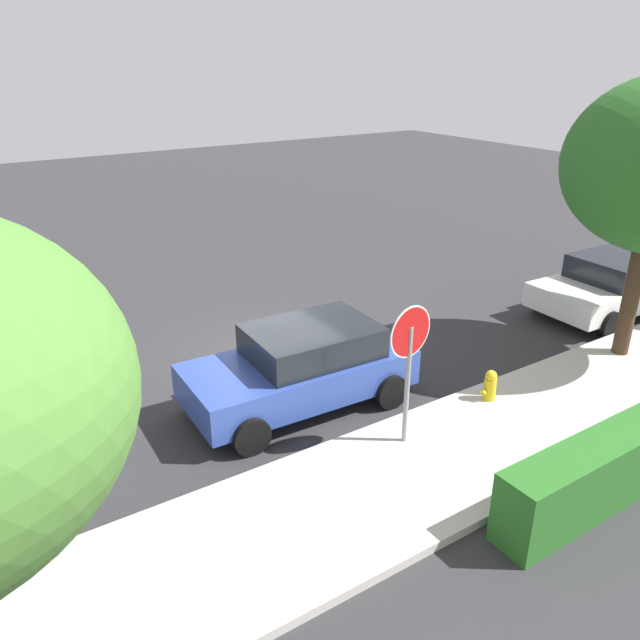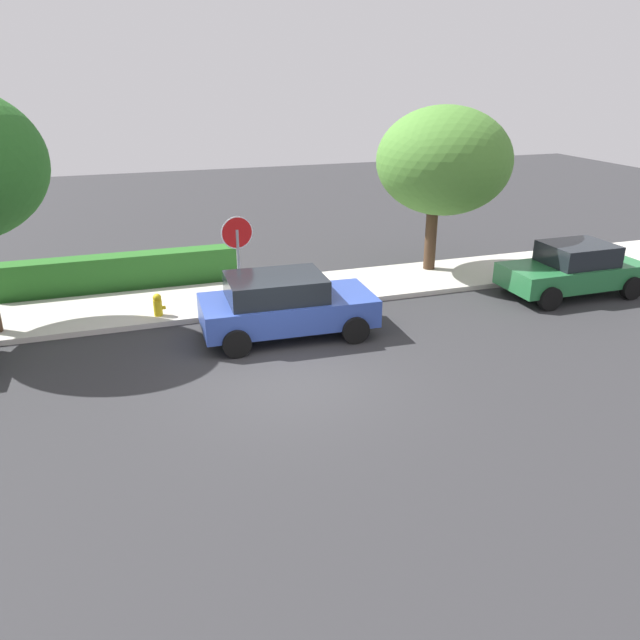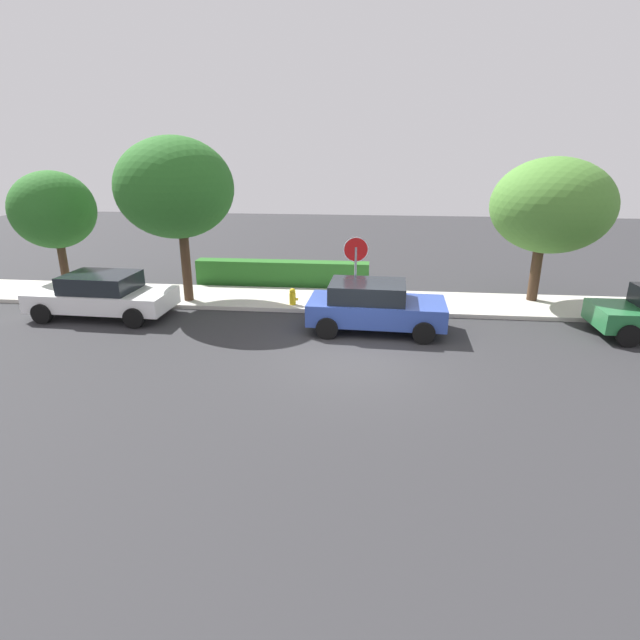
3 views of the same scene
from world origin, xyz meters
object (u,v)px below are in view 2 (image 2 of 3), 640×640
object	(u,v)px
street_tree_far	(444,161)
stop_sign	(238,246)
parked_car_green	(573,269)
fire_hydrant	(158,307)
parked_car_blue	(285,304)

from	to	relation	value
street_tree_far	stop_sign	bearing A→B (deg)	-170.22
parked_car_green	fire_hydrant	distance (m)	11.31
parked_car_blue	parked_car_green	xyz separation A→B (m)	(8.41, 0.27, -0.04)
stop_sign	parked_car_blue	xyz separation A→B (m)	(0.65, -2.07, -0.94)
stop_sign	parked_car_green	size ratio (longest dim) A/B	0.62
parked_car_green	street_tree_far	distance (m)	4.78
parked_car_blue	street_tree_far	distance (m)	7.07
parked_car_green	fire_hydrant	xyz separation A→B (m)	(-11.18, 1.64, -0.38)
parked_car_green	street_tree_far	size ratio (longest dim) A/B	0.79
stop_sign	fire_hydrant	size ratio (longest dim) A/B	3.47
stop_sign	fire_hydrant	distance (m)	2.53
stop_sign	parked_car_green	bearing A→B (deg)	-11.24
stop_sign	parked_car_blue	world-z (taller)	stop_sign
fire_hydrant	parked_car_green	bearing A→B (deg)	-8.32
stop_sign	parked_car_blue	bearing A→B (deg)	-72.58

